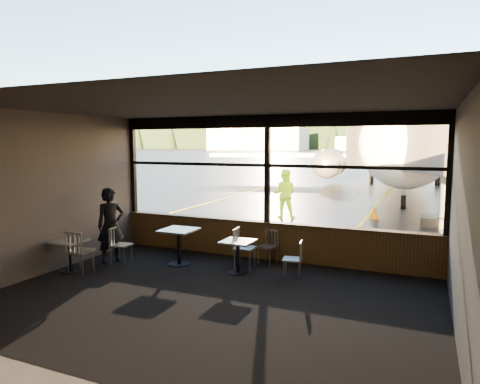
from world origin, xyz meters
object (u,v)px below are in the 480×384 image
Objects in this scene: chair_mid_w at (121,246)px; cafe_table_mid at (179,247)px; chair_near_w at (245,248)px; ground_crew at (284,194)px; airliner at (407,108)px; jet_bridge at (430,154)px; chair_left_s at (81,252)px; cone_nose at (374,212)px; passenger at (111,226)px; chair_near_n at (268,247)px; chair_near_e at (292,260)px; cafe_table_near at (238,257)px; cafe_table_left at (70,256)px.

cafe_table_mid is at bearing 105.35° from chair_mid_w.
ground_crew is at bearing -174.80° from chair_near_w.
airliner reaches higher than jet_bridge.
jet_bridge reaches higher than cafe_table_mid.
airliner is at bearing 169.12° from chair_near_w.
chair_left_s is at bearing 66.96° from ground_crew.
ground_crew reaches higher than cone_nose.
chair_left_s is 1.04m from passenger.
chair_mid_w is (-2.79, -0.83, -0.02)m from chair_near_w.
chair_near_w is 0.68m from chair_near_n.
airliner is 23.05m from chair_near_w.
chair_left_s is at bearing 99.29° from chair_near_e.
chair_left_s is at bearing 47.34° from chair_near_n.
chair_near_n is (0.34, 0.58, -0.06)m from chair_near_w.
cafe_table_near is 0.41× the size of passenger.
cafe_table_near is 0.82× the size of chair_mid_w.
airliner is 42.18× the size of chair_near_n.
chair_near_e is 7.44m from ground_crew.
chair_mid_w is at bearing -105.02° from airliner.
chair_left_s is at bearing -130.04° from jet_bridge.
cafe_table_mid is at bearing -42.85° from passenger.
chair_mid_w is at bearing -131.93° from jet_bridge.
cafe_table_mid is at bearing 35.76° from chair_left_s.
chair_left_s reaches higher than chair_mid_w.
chair_near_e is 0.83× the size of chair_left_s.
jet_bridge is at bearing 144.80° from chair_near_w.
ground_crew is at bearing 162.59° from chair_mid_w.
chair_left_s reaches higher than cafe_table_left.
cafe_table_mid is at bearing 39.93° from chair_near_n.
cafe_table_left is 0.38× the size of ground_crew.
cafe_table_near reaches higher than cone_nose.
cafe_table_near is at bearing -98.42° from airliner.
chair_mid_w is (-3.14, -1.41, 0.04)m from chair_near_n.
airliner is 42.45× the size of chair_near_e.
cafe_table_near is 0.91× the size of chair_near_e.
airliner is 40.16× the size of cafe_table_mid.
cafe_table_left is 0.89× the size of chair_near_e.
chair_mid_w is at bearing -171.06° from cafe_table_near.
cafe_table_mid is at bearing -102.19° from airliner.
cafe_table_near is 3.18m from passenger.
jet_bridge is 15.94× the size of cafe_table_left.
cafe_table_left is at bearing 45.74° from chair_near_n.
chair_near_w is at bearing 100.94° from chair_mid_w.
cafe_table_mid is at bearing 77.29° from ground_crew.
passenger reaches higher than chair_near_e.
cone_nose is at bearing 145.68° from chair_mid_w.
cafe_table_near is at bearing -51.48° from passenger.
chair_near_e is 0.43× the size of ground_crew.
chair_near_w is at bearing -120.23° from jet_bridge.
cone_nose is (0.78, 8.15, -0.15)m from chair_near_e.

